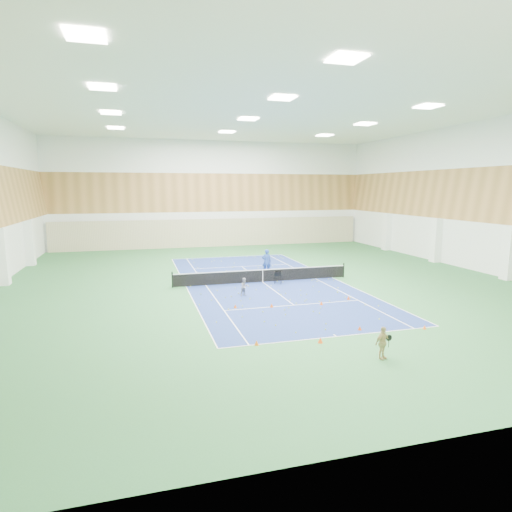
# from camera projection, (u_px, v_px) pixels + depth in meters

# --- Properties ---
(ground) EXTENTS (40.00, 40.00, 0.00)m
(ground) POSITION_uv_depth(u_px,v_px,m) (263.00, 282.00, 30.76)
(ground) COLOR #2C6736
(ground) RESTS_ON ground
(room_shell) EXTENTS (36.00, 40.00, 12.00)m
(room_shell) POSITION_uv_depth(u_px,v_px,m) (263.00, 198.00, 29.82)
(room_shell) COLOR white
(room_shell) RESTS_ON ground
(wood_cladding) EXTENTS (36.00, 40.00, 8.00)m
(wood_cladding) POSITION_uv_depth(u_px,v_px,m) (263.00, 169.00, 29.51)
(wood_cladding) COLOR #AD7940
(wood_cladding) RESTS_ON room_shell
(ceiling_light_grid) EXTENTS (21.40, 25.40, 0.06)m
(ceiling_light_grid) POSITION_uv_depth(u_px,v_px,m) (263.00, 110.00, 28.89)
(ceiling_light_grid) COLOR white
(ceiling_light_grid) RESTS_ON room_shell
(court_surface) EXTENTS (10.97, 23.77, 0.01)m
(court_surface) POSITION_uv_depth(u_px,v_px,m) (263.00, 282.00, 30.76)
(court_surface) COLOR navy
(court_surface) RESTS_ON ground
(tennis_balls_scatter) EXTENTS (10.57, 22.77, 0.07)m
(tennis_balls_scatter) POSITION_uv_depth(u_px,v_px,m) (263.00, 282.00, 30.76)
(tennis_balls_scatter) COLOR #B6CE23
(tennis_balls_scatter) RESTS_ON ground
(tennis_net) EXTENTS (12.80, 0.10, 1.10)m
(tennis_net) POSITION_uv_depth(u_px,v_px,m) (263.00, 275.00, 30.68)
(tennis_net) COLOR black
(tennis_net) RESTS_ON ground
(back_curtain) EXTENTS (35.40, 0.16, 3.20)m
(back_curtain) POSITION_uv_depth(u_px,v_px,m) (214.00, 233.00, 49.30)
(back_curtain) COLOR #C6B793
(back_curtain) RESTS_ON ground
(coach) EXTENTS (0.78, 0.58, 1.96)m
(coach) POSITION_uv_depth(u_px,v_px,m) (267.00, 261.00, 33.66)
(coach) COLOR navy
(coach) RESTS_ON ground
(child_court) EXTENTS (0.69, 0.62, 1.15)m
(child_court) POSITION_uv_depth(u_px,v_px,m) (244.00, 287.00, 26.78)
(child_court) COLOR gray
(child_court) RESTS_ON ground
(child_apron) EXTENTS (0.84, 0.55, 1.32)m
(child_apron) POSITION_uv_depth(u_px,v_px,m) (382.00, 343.00, 16.85)
(child_apron) COLOR tan
(child_apron) RESTS_ON ground
(ball_cart) EXTENTS (0.67, 0.67, 0.90)m
(ball_cart) POSITION_uv_depth(u_px,v_px,m) (278.00, 278.00, 30.16)
(ball_cart) COLOR black
(ball_cart) RESTS_ON ground
(cone_svc_a) EXTENTS (0.19, 0.19, 0.21)m
(cone_svc_a) POSITION_uv_depth(u_px,v_px,m) (235.00, 306.00, 24.10)
(cone_svc_a) COLOR #FF5F0D
(cone_svc_a) RESTS_ON ground
(cone_svc_b) EXTENTS (0.21, 0.21, 0.23)m
(cone_svc_b) POSITION_uv_depth(u_px,v_px,m) (272.00, 305.00, 24.24)
(cone_svc_b) COLOR #E74F0C
(cone_svc_b) RESTS_ON ground
(cone_svc_c) EXTENTS (0.21, 0.21, 0.23)m
(cone_svc_c) POSITION_uv_depth(u_px,v_px,m) (321.00, 303.00, 24.75)
(cone_svc_c) COLOR #EB4B0C
(cone_svc_c) RESTS_ON ground
(cone_svc_d) EXTENTS (0.21, 0.21, 0.23)m
(cone_svc_d) POSITION_uv_depth(u_px,v_px,m) (348.00, 298.00, 25.94)
(cone_svc_d) COLOR #E0400B
(cone_svc_d) RESTS_ON ground
(cone_base_a) EXTENTS (0.20, 0.20, 0.22)m
(cone_base_a) POSITION_uv_depth(u_px,v_px,m) (257.00, 343.00, 18.41)
(cone_base_a) COLOR orange
(cone_base_a) RESTS_ON ground
(cone_base_b) EXTENTS (0.22, 0.22, 0.25)m
(cone_base_b) POSITION_uv_depth(u_px,v_px,m) (320.00, 340.00, 18.68)
(cone_base_b) COLOR #FF4D0D
(cone_base_b) RESTS_ON ground
(cone_base_c) EXTENTS (0.20, 0.20, 0.22)m
(cone_base_c) POSITION_uv_depth(u_px,v_px,m) (360.00, 328.00, 20.34)
(cone_base_c) COLOR #DC490B
(cone_base_c) RESTS_ON ground
(cone_base_d) EXTENTS (0.17, 0.17, 0.19)m
(cone_base_d) POSITION_uv_depth(u_px,v_px,m) (425.00, 327.00, 20.51)
(cone_base_d) COLOR #F5590C
(cone_base_d) RESTS_ON ground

